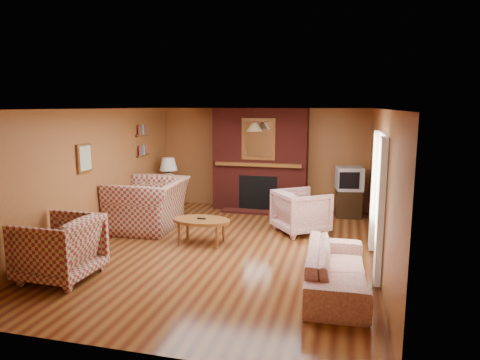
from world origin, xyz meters
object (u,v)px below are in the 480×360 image
(floral_sofa, at_px, (336,269))
(table_lamp, at_px, (169,171))
(plaid_loveseat, at_px, (149,204))
(floral_armchair, at_px, (301,211))
(crt_tv, at_px, (349,178))
(plaid_armchair, at_px, (59,248))
(tv_stand, at_px, (348,203))
(side_table, at_px, (169,198))
(fireplace, at_px, (260,160))
(coffee_table, at_px, (202,222))

(floral_sofa, height_order, table_lamp, table_lamp)
(table_lamp, bearing_deg, plaid_loveseat, -81.04)
(floral_armchair, xyz_separation_m, crt_tv, (0.90, 1.47, 0.45))
(plaid_armchair, height_order, floral_sofa, plaid_armchair)
(tv_stand, height_order, crt_tv, crt_tv)
(plaid_loveseat, xyz_separation_m, floral_armchair, (3.00, 0.46, -0.08))
(plaid_loveseat, height_order, floral_sofa, plaid_loveseat)
(tv_stand, bearing_deg, side_table, 179.22)
(fireplace, distance_m, table_lamp, 2.18)
(coffee_table, bearing_deg, side_table, 125.35)
(plaid_loveseat, bearing_deg, fireplace, 135.23)
(plaid_armchair, bearing_deg, side_table, -176.66)
(plaid_loveseat, distance_m, floral_armchair, 3.04)
(coffee_table, height_order, tv_stand, tv_stand)
(fireplace, relative_size, plaid_loveseat, 1.56)
(tv_stand, bearing_deg, plaid_loveseat, -159.20)
(plaid_loveseat, height_order, table_lamp, table_lamp)
(fireplace, bearing_deg, tv_stand, -5.15)
(plaid_loveseat, xyz_separation_m, coffee_table, (1.35, -0.66, -0.10))
(plaid_loveseat, bearing_deg, floral_armchair, 95.09)
(plaid_loveseat, xyz_separation_m, floral_sofa, (3.75, -2.08, -0.21))
(plaid_loveseat, relative_size, table_lamp, 2.19)
(plaid_armchair, distance_m, tv_stand, 6.10)
(tv_stand, relative_size, crt_tv, 0.96)
(coffee_table, distance_m, crt_tv, 3.67)
(plaid_loveseat, xyz_separation_m, crt_tv, (3.90, 1.93, 0.37))
(floral_sofa, relative_size, coffee_table, 1.90)
(floral_sofa, relative_size, side_table, 3.63)
(floral_sofa, height_order, floral_armchair, floral_armchair)
(tv_stand, bearing_deg, floral_armchair, -126.88)
(plaid_loveseat, bearing_deg, tv_stand, 112.73)
(floral_sofa, relative_size, crt_tv, 3.11)
(floral_sofa, bearing_deg, fireplace, 22.29)
(floral_sofa, xyz_separation_m, side_table, (-4.00, 3.66, -0.02))
(coffee_table, relative_size, tv_stand, 1.71)
(plaid_armchair, relative_size, floral_armchair, 1.09)
(fireplace, bearing_deg, side_table, -165.71)
(fireplace, xyz_separation_m, table_lamp, (-2.10, -0.53, -0.24))
(fireplace, distance_m, side_table, 2.35)
(coffee_table, bearing_deg, plaid_loveseat, 153.72)
(plaid_loveseat, relative_size, floral_armchair, 1.66)
(tv_stand, xyz_separation_m, crt_tv, (-0.00, -0.01, 0.56))
(plaid_loveseat, xyz_separation_m, side_table, (-0.25, 1.59, -0.22))
(floral_sofa, height_order, side_table, floral_sofa)
(side_table, bearing_deg, floral_sofa, -42.48)
(coffee_table, height_order, table_lamp, table_lamp)
(coffee_table, distance_m, tv_stand, 3.65)
(fireplace, xyz_separation_m, plaid_armchair, (-1.95, -4.78, -0.73))
(floral_sofa, height_order, tv_stand, tv_stand)
(table_lamp, bearing_deg, fireplace, 14.29)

